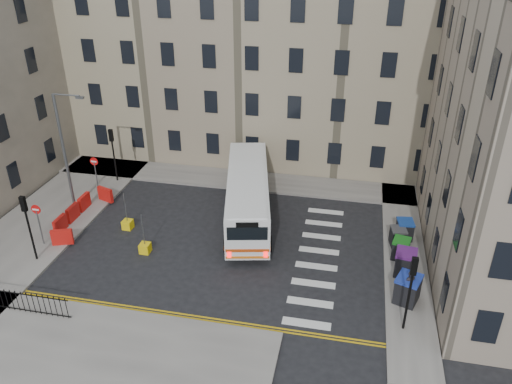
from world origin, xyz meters
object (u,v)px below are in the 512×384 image
at_px(wheelie_bin_a, 408,289).
at_px(wheelie_bin_e, 405,229).
at_px(wheelie_bin_c, 401,249).
at_px(bus, 248,194).
at_px(bollard_yellow, 128,224).
at_px(pedestrian, 409,287).
at_px(wheelie_bin_d, 398,237).
at_px(wheelie_bin_b, 405,263).
at_px(bollard_chevron, 145,248).
at_px(streetlamp, 64,151).

xyz_separation_m(wheelie_bin_a, wheelie_bin_e, (0.18, 6.07, -0.13)).
xyz_separation_m(wheelie_bin_a, wheelie_bin_c, (-0.15, 3.87, -0.13)).
bearing_deg(bus, bollard_yellow, -170.11).
bearing_deg(pedestrian, wheelie_bin_e, -120.25).
bearing_deg(wheelie_bin_d, pedestrian, -96.70).
xyz_separation_m(bus, wheelie_bin_a, (9.89, -6.77, -0.89)).
bearing_deg(wheelie_bin_c, wheelie_bin_e, 93.68).
distance_m(wheelie_bin_b, wheelie_bin_d, 2.89).
bearing_deg(wheelie_bin_b, wheelie_bin_e, 94.80).
bearing_deg(bus, wheelie_bin_a, -46.90).
bearing_deg(wheelie_bin_b, wheelie_bin_a, -82.83).
bearing_deg(wheelie_bin_a, bollard_yellow, -172.25).
xyz_separation_m(pedestrian, bollard_chevron, (-15.00, 1.62, -0.83)).
bearing_deg(wheelie_bin_d, wheelie_bin_a, -96.88).
distance_m(streetlamp, wheelie_bin_a, 22.74).
bearing_deg(bollard_yellow, wheelie_bin_e, 7.52).
xyz_separation_m(wheelie_bin_a, wheelie_bin_b, (0.01, 2.35, -0.02)).
height_order(bus, wheelie_bin_e, bus).
distance_m(streetlamp, wheelie_bin_d, 21.88).
bearing_deg(wheelie_bin_d, wheelie_bin_c, -95.34).
bearing_deg(wheelie_bin_b, wheelie_bin_c, 103.40).
bearing_deg(wheelie_bin_c, wheelie_bin_d, 106.50).
bearing_deg(streetlamp, bollard_yellow, -18.93).
distance_m(wheelie_bin_c, wheelie_bin_d, 1.36).
height_order(wheelie_bin_d, wheelie_bin_e, wheelie_bin_e).
relative_size(wheelie_bin_b, wheelie_bin_e, 1.17).
bearing_deg(wheelie_bin_c, wheelie_bin_b, -71.80).
bearing_deg(wheelie_bin_a, wheelie_bin_d, 112.92).
relative_size(streetlamp, bollard_chevron, 13.57).
xyz_separation_m(bus, wheelie_bin_d, (9.64, -1.55, -1.06)).
xyz_separation_m(wheelie_bin_c, bollard_chevron, (-14.83, -2.37, -0.45)).
bearing_deg(bollard_yellow, wheelie_bin_a, -12.43).
bearing_deg(bollard_yellow, streetlamp, 161.07).
xyz_separation_m(wheelie_bin_c, wheelie_bin_e, (0.33, 2.20, 0.01)).
distance_m(bus, wheelie_bin_c, 10.21).
bearing_deg(pedestrian, wheelie_bin_a, -108.75).
distance_m(bus, pedestrian, 12.09).
relative_size(bollard_yellow, bollard_chevron, 1.00).
xyz_separation_m(wheelie_bin_c, pedestrian, (0.17, -4.00, 0.38)).
bearing_deg(wheelie_bin_d, bollard_chevron, -175.42).
bearing_deg(bollard_yellow, bollard_chevron, -46.52).
height_order(bus, wheelie_bin_d, bus).
height_order(bus, wheelie_bin_a, bus).
height_order(bus, pedestrian, bus).
distance_m(wheelie_bin_b, wheelie_bin_c, 1.53).
distance_m(streetlamp, wheelie_bin_b, 22.32).
xyz_separation_m(pedestrian, bollard_yellow, (-17.17, 3.91, -0.83)).
xyz_separation_m(wheelie_bin_a, bollard_chevron, (-14.98, 1.50, -0.59)).
distance_m(wheelie_bin_c, pedestrian, 4.02).
xyz_separation_m(bus, wheelie_bin_e, (10.07, -0.70, -1.02)).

